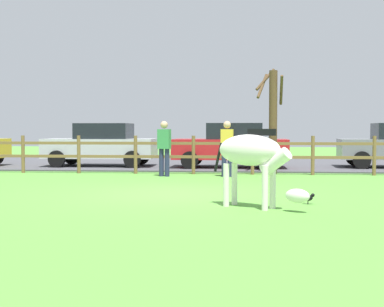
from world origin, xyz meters
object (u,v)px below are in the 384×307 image
(parked_car_red, at_px, (231,145))
(crow_on_grass, at_px, (309,197))
(visitor_left_of_tree, at_px, (164,146))
(parked_car_silver, at_px, (101,144))
(visitor_right_of_tree, at_px, (227,146))
(zebra, at_px, (253,156))
(bare_tree, at_px, (273,119))

(parked_car_red, bearing_deg, crow_on_grass, -79.71)
(parked_car_red, relative_size, visitor_left_of_tree, 2.45)
(parked_car_red, bearing_deg, visitor_left_of_tree, -121.50)
(parked_car_silver, bearing_deg, crow_on_grass, -54.85)
(parked_car_red, height_order, visitor_left_of_tree, visitor_left_of_tree)
(parked_car_silver, height_order, visitor_left_of_tree, visitor_left_of_tree)
(visitor_left_of_tree, xyz_separation_m, visitor_right_of_tree, (1.86, 0.04, 0.00))
(visitor_left_of_tree, bearing_deg, visitor_right_of_tree, 1.29)
(zebra, distance_m, visitor_right_of_tree, 6.17)
(crow_on_grass, bearing_deg, visitor_left_of_tree, 122.41)
(crow_on_grass, distance_m, visitor_right_of_tree, 5.88)
(zebra, bearing_deg, crow_on_grass, 27.83)
(parked_car_silver, relative_size, visitor_left_of_tree, 2.44)
(parked_car_red, distance_m, visitor_right_of_tree, 3.12)
(zebra, xyz_separation_m, crow_on_grass, (1.05, 0.55, -0.80))
(parked_car_red, distance_m, visitor_left_of_tree, 3.71)
(bare_tree, distance_m, parked_car_red, 2.51)
(parked_car_red, relative_size, visitor_right_of_tree, 2.45)
(bare_tree, xyz_separation_m, crow_on_grass, (0.26, -6.76, -1.61))
(parked_car_red, xyz_separation_m, visitor_right_of_tree, (-0.08, -3.12, 0.06))
(visitor_right_of_tree, bearing_deg, bare_tree, 40.06)
(visitor_right_of_tree, bearing_deg, parked_car_red, 88.56)
(bare_tree, bearing_deg, visitor_left_of_tree, -159.52)
(bare_tree, height_order, zebra, bare_tree)
(bare_tree, relative_size, visitor_left_of_tree, 2.04)
(visitor_left_of_tree, bearing_deg, crow_on_grass, -57.59)
(crow_on_grass, xyz_separation_m, parked_car_silver, (-6.32, 8.98, 0.72))
(bare_tree, height_order, visitor_left_of_tree, bare_tree)
(parked_car_silver, xyz_separation_m, visitor_right_of_tree, (4.66, -3.40, 0.06))
(crow_on_grass, bearing_deg, bare_tree, 92.22)
(bare_tree, bearing_deg, crow_on_grass, -87.78)
(zebra, height_order, visitor_left_of_tree, visitor_left_of_tree)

